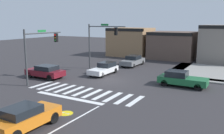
% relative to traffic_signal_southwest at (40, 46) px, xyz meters
% --- Properties ---
extents(ground_plane, '(120.00, 120.00, 0.00)m').
position_rel_traffic_signal_southwest_xyz_m(ground_plane, '(5.94, 3.59, -3.80)').
color(ground_plane, '#302D30').
extents(crosswalk_near, '(10.76, 2.94, 0.01)m').
position_rel_traffic_signal_southwest_xyz_m(crosswalk_near, '(5.94, -0.91, -3.79)').
color(crosswalk_near, silver).
rests_on(crosswalk_near, ground_plane).
extents(lane_markings, '(6.80, 18.75, 0.01)m').
position_rel_traffic_signal_southwest_xyz_m(lane_markings, '(7.10, -7.84, -3.79)').
color(lane_markings, white).
rests_on(lane_markings, ground_plane).
extents(bike_detector_marking, '(1.00, 1.00, 0.01)m').
position_rel_traffic_signal_southwest_xyz_m(bike_detector_marking, '(8.03, -5.72, -3.80)').
color(bike_detector_marking, yellow).
rests_on(bike_detector_marking, ground_plane).
extents(curb_corner_northeast, '(10.00, 10.60, 0.15)m').
position_rel_traffic_signal_southwest_xyz_m(curb_corner_northeast, '(14.43, 13.00, -3.72)').
color(curb_corner_northeast, gray).
rests_on(curb_corner_northeast, ground_plane).
extents(storefront_row, '(24.15, 6.88, 5.69)m').
position_rel_traffic_signal_southwest_xyz_m(storefront_row, '(8.23, 22.72, -1.22)').
color(storefront_row, '#93704C').
rests_on(storefront_row, ground_plane).
extents(traffic_signal_southwest, '(0.32, 5.13, 5.50)m').
position_rel_traffic_signal_southwest_xyz_m(traffic_signal_southwest, '(0.00, 0.00, 0.00)').
color(traffic_signal_southwest, '#383A3D').
rests_on(traffic_signal_southwest, ground_plane).
extents(traffic_signal_northwest, '(5.38, 0.32, 5.93)m').
position_rel_traffic_signal_southwest_xyz_m(traffic_signal_northwest, '(1.95, 8.52, 0.36)').
color(traffic_signal_northwest, '#383A3D').
rests_on(traffic_signal_northwest, ground_plane).
extents(car_gray, '(1.86, 4.71, 1.44)m').
position_rel_traffic_signal_southwest_xyz_m(car_gray, '(4.32, 13.25, -3.08)').
color(car_gray, slate).
rests_on(car_gray, ground_plane).
extents(car_maroon, '(4.41, 1.92, 1.44)m').
position_rel_traffic_signal_southwest_xyz_m(car_maroon, '(-0.90, 1.42, -3.05)').
color(car_maroon, maroon).
rests_on(car_maroon, ground_plane).
extents(car_green, '(4.58, 1.88, 1.48)m').
position_rel_traffic_signal_southwest_xyz_m(car_green, '(13.11, 5.41, -3.07)').
color(car_green, '#1E6638').
rests_on(car_green, ground_plane).
extents(car_orange, '(1.77, 4.19, 1.48)m').
position_rel_traffic_signal_southwest_xyz_m(car_orange, '(7.68, -8.86, -3.03)').
color(car_orange, orange).
rests_on(car_orange, ground_plane).
extents(car_white, '(1.73, 4.39, 1.39)m').
position_rel_traffic_signal_southwest_xyz_m(car_white, '(3.79, 6.29, -3.10)').
color(car_white, white).
rests_on(car_white, ground_plane).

